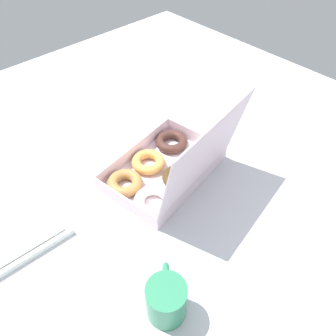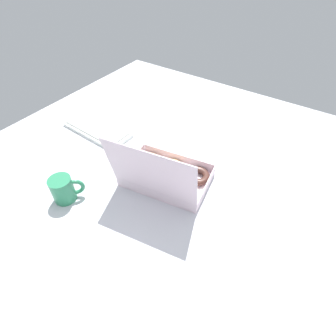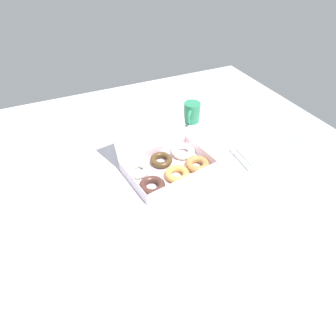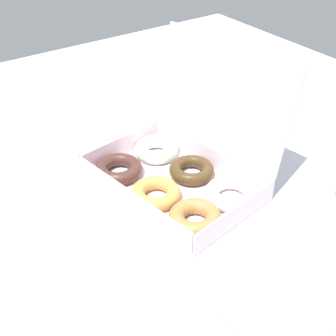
% 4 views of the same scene
% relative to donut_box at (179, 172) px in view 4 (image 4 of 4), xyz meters
% --- Properties ---
extents(ground_plane, '(1.80, 1.80, 0.02)m').
position_rel_donut_box_xyz_m(ground_plane, '(0.02, -0.05, -0.04)').
color(ground_plane, silver).
extents(donut_box, '(0.39, 0.34, 0.28)m').
position_rel_donut_box_xyz_m(donut_box, '(0.00, 0.00, 0.00)').
color(donut_box, white).
rests_on(donut_box, ground_plane).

